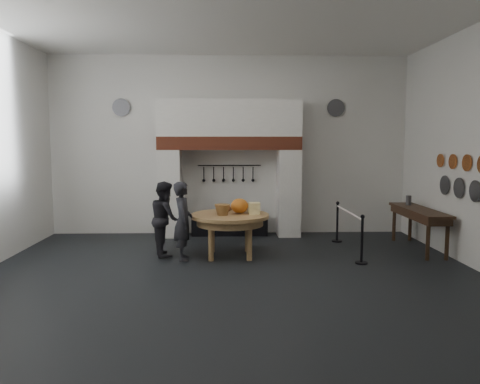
{
  "coord_description": "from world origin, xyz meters",
  "views": [
    {
      "loc": [
        -0.09,
        -7.94,
        2.34
      ],
      "look_at": [
        0.19,
        1.31,
        1.35
      ],
      "focal_mm": 35.0,
      "sensor_mm": 36.0,
      "label": 1
    }
  ],
  "objects_px": {
    "visitor_near": "(183,221)",
    "barrier_post_near": "(362,241)",
    "work_table": "(230,216)",
    "visitor_far": "(165,219)",
    "barrier_post_far": "(337,223)",
    "iron_range": "(230,225)",
    "side_table": "(419,210)"
  },
  "relations": [
    {
      "from": "visitor_near",
      "to": "barrier_post_near",
      "type": "bearing_deg",
      "value": -103.92
    },
    {
      "from": "work_table",
      "to": "visitor_near",
      "type": "bearing_deg",
      "value": -163.52
    },
    {
      "from": "work_table",
      "to": "visitor_near",
      "type": "xyz_separation_m",
      "value": [
        -0.93,
        -0.28,
        -0.06
      ]
    },
    {
      "from": "visitor_far",
      "to": "barrier_post_near",
      "type": "distance_m",
      "value": 3.97
    },
    {
      "from": "visitor_near",
      "to": "barrier_post_far",
      "type": "distance_m",
      "value": 3.84
    },
    {
      "from": "iron_range",
      "to": "barrier_post_near",
      "type": "bearing_deg",
      "value": -48.83
    },
    {
      "from": "barrier_post_near",
      "to": "barrier_post_far",
      "type": "height_order",
      "value": "same"
    },
    {
      "from": "side_table",
      "to": "barrier_post_near",
      "type": "height_order",
      "value": "same"
    },
    {
      "from": "side_table",
      "to": "barrier_post_far",
      "type": "xyz_separation_m",
      "value": [
        -1.57,
        0.86,
        -0.42
      ]
    },
    {
      "from": "barrier_post_far",
      "to": "work_table",
      "type": "bearing_deg",
      "value": -152.46
    },
    {
      "from": "side_table",
      "to": "barrier_post_near",
      "type": "distance_m",
      "value": 1.99
    },
    {
      "from": "side_table",
      "to": "barrier_post_near",
      "type": "xyz_separation_m",
      "value": [
        -1.57,
        -1.14,
        -0.42
      ]
    },
    {
      "from": "barrier_post_far",
      "to": "side_table",
      "type": "bearing_deg",
      "value": -28.65
    },
    {
      "from": "barrier_post_near",
      "to": "barrier_post_far",
      "type": "relative_size",
      "value": 1.0
    },
    {
      "from": "work_table",
      "to": "visitor_far",
      "type": "distance_m",
      "value": 1.34
    },
    {
      "from": "side_table",
      "to": "barrier_post_far",
      "type": "relative_size",
      "value": 2.44
    },
    {
      "from": "work_table",
      "to": "visitor_near",
      "type": "height_order",
      "value": "visitor_near"
    },
    {
      "from": "visitor_far",
      "to": "side_table",
      "type": "bearing_deg",
      "value": -101.5
    },
    {
      "from": "work_table",
      "to": "barrier_post_far",
      "type": "xyz_separation_m",
      "value": [
        2.54,
        1.32,
        -0.39
      ]
    },
    {
      "from": "iron_range",
      "to": "work_table",
      "type": "bearing_deg",
      "value": -90.25
    },
    {
      "from": "side_table",
      "to": "iron_range",
      "type": "bearing_deg",
      "value": 156.9
    },
    {
      "from": "iron_range",
      "to": "barrier_post_far",
      "type": "xyz_separation_m",
      "value": [
        2.53,
        -0.89,
        0.2
      ]
    },
    {
      "from": "visitor_far",
      "to": "side_table",
      "type": "relative_size",
      "value": 0.7
    },
    {
      "from": "iron_range",
      "to": "side_table",
      "type": "xyz_separation_m",
      "value": [
        4.1,
        -1.75,
        0.62
      ]
    },
    {
      "from": "work_table",
      "to": "side_table",
      "type": "bearing_deg",
      "value": 6.44
    },
    {
      "from": "iron_range",
      "to": "visitor_near",
      "type": "xyz_separation_m",
      "value": [
        -0.94,
        -2.49,
        0.53
      ]
    },
    {
      "from": "iron_range",
      "to": "barrier_post_near",
      "type": "distance_m",
      "value": 3.84
    },
    {
      "from": "visitor_far",
      "to": "visitor_near",
      "type": "bearing_deg",
      "value": -150.07
    },
    {
      "from": "iron_range",
      "to": "visitor_far",
      "type": "distance_m",
      "value": 2.54
    },
    {
      "from": "iron_range",
      "to": "side_table",
      "type": "bearing_deg",
      "value": -23.1
    },
    {
      "from": "work_table",
      "to": "barrier_post_far",
      "type": "relative_size",
      "value": 1.78
    },
    {
      "from": "barrier_post_far",
      "to": "iron_range",
      "type": "bearing_deg",
      "value": 160.61
    }
  ]
}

